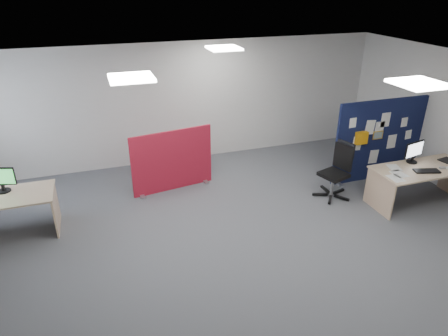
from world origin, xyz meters
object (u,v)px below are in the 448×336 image
object	(u,v)px
office_chair	(338,167)
main_desk	(420,175)
monitor_main	(414,151)
red_divider	(173,161)
monitor_second	(1,179)
navy_divider	(379,140)
second_desk	(3,205)

from	to	relation	value
office_chair	main_desk	bearing A→B (deg)	-44.97
main_desk	monitor_main	distance (m)	0.46
red_divider	office_chair	xyz separation A→B (m)	(2.98, -1.27, -0.00)
monitor_second	main_desk	bearing A→B (deg)	5.81
monitor_second	monitor_main	bearing A→B (deg)	7.52
navy_divider	red_divider	world-z (taller)	navy_divider
second_desk	office_chair	world-z (taller)	office_chair
red_divider	navy_divider	bearing A→B (deg)	-20.64
monitor_main	monitor_second	world-z (taller)	monitor_second
main_desk	second_desk	world-z (taller)	same
main_desk	monitor_main	world-z (taller)	monitor_main
navy_divider	main_desk	distance (m)	1.15
navy_divider	red_divider	bearing A→B (deg)	168.31
red_divider	second_desk	xyz separation A→B (m)	(-2.96, -0.69, -0.06)
main_desk	second_desk	size ratio (longest dim) A/B	1.15
monitor_second	navy_divider	bearing A→B (deg)	14.39
main_desk	monitor_second	size ratio (longest dim) A/B	3.99
monitor_second	office_chair	world-z (taller)	monitor_second
office_chair	red_divider	bearing A→B (deg)	140.10
navy_divider	main_desk	bearing A→B (deg)	-84.02
navy_divider	monitor_main	size ratio (longest dim) A/B	4.43
monitor_main	monitor_second	bearing A→B (deg)	158.69
main_desk	monitor_main	bearing A→B (deg)	97.16
red_divider	monitor_second	world-z (taller)	red_divider
main_desk	office_chair	bearing A→B (deg)	151.92
main_desk	monitor_second	world-z (taller)	monitor_second
main_desk	monitor_second	xyz separation A→B (m)	(-7.22, 1.42, 0.40)
red_divider	monitor_second	bearing A→B (deg)	-178.27
navy_divider	red_divider	xyz separation A→B (m)	(-4.18, 0.86, -0.25)
monitor_main	red_divider	size ratio (longest dim) A/B	0.29
monitor_main	main_desk	bearing A→B (deg)	-94.76
navy_divider	monitor_second	size ratio (longest dim) A/B	4.49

